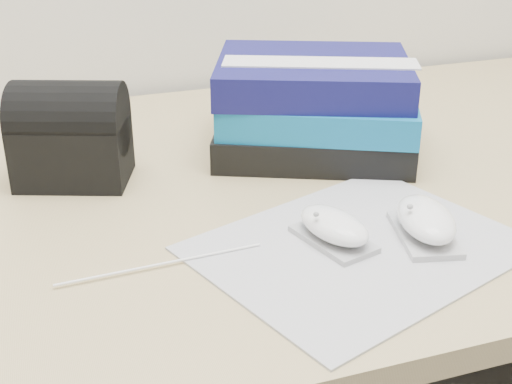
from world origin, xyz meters
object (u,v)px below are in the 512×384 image
object	(u,v)px
mouse_rear	(334,228)
mouse_front	(426,222)
book_stack	(315,106)
pouch	(71,134)
desk	(248,298)

from	to	relation	value
mouse_rear	mouse_front	bearing A→B (deg)	-13.04
mouse_rear	book_stack	distance (m)	0.28
mouse_front	pouch	bearing A→B (deg)	140.56
desk	mouse_rear	distance (m)	0.36
book_stack	pouch	size ratio (longest dim) A/B	2.05
book_stack	pouch	xyz separation A→B (m)	(-0.34, 0.00, -0.00)
desk	book_stack	size ratio (longest dim) A/B	4.73
desk	mouse_front	xyz separation A→B (m)	(0.11, -0.28, 0.26)
desk	pouch	size ratio (longest dim) A/B	9.68
pouch	mouse_front	bearing A→B (deg)	-39.44
desk	mouse_front	distance (m)	0.40
desk	book_stack	xyz separation A→B (m)	(0.10, 0.01, 0.30)
mouse_front	pouch	xyz separation A→B (m)	(-0.35, 0.29, 0.04)
mouse_rear	pouch	distance (m)	0.37
desk	mouse_rear	size ratio (longest dim) A/B	14.89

